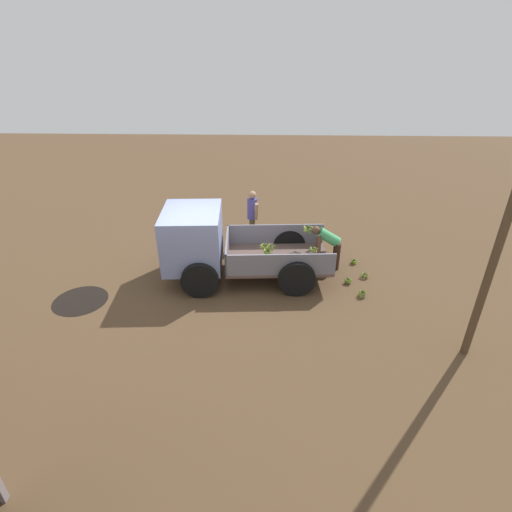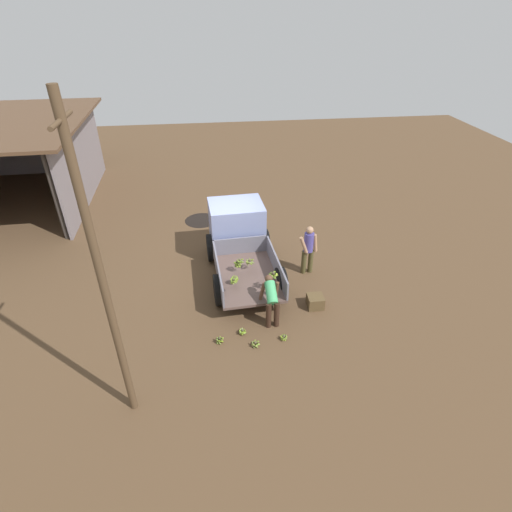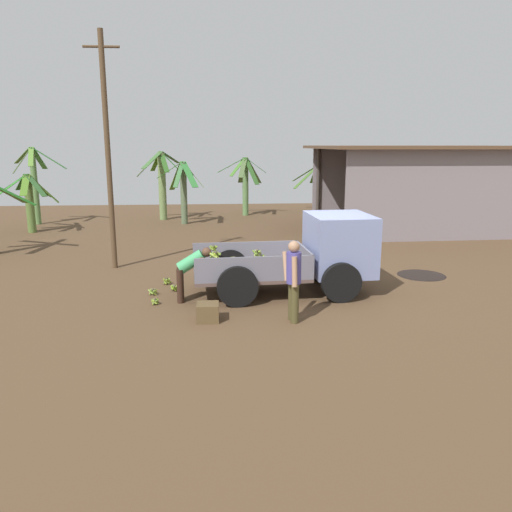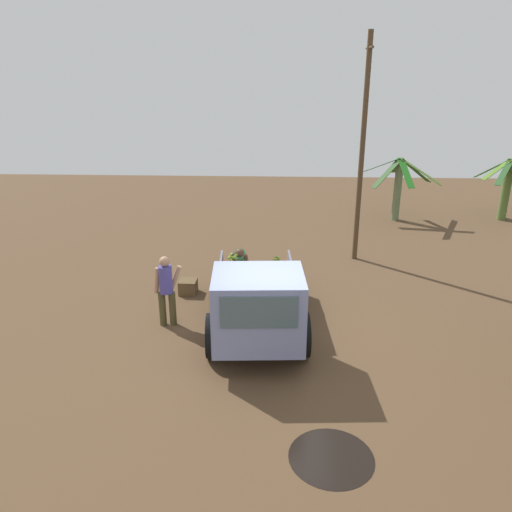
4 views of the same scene
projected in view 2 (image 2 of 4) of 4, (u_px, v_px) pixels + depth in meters
The scene contains 12 objects.
ground at pixel (231, 258), 13.49m from camera, with size 36.00×36.00×0.00m, color brown.
mud_patch_0 at pixel (201, 220), 15.79m from camera, with size 1.29×1.29×0.01m, color black.
cargo_truck at pixel (239, 235), 12.83m from camera, with size 4.30×2.24×1.86m.
warehouse_shed at pixel (12, 143), 16.24m from camera, with size 8.32×6.46×3.43m.
utility_pole at pixel (103, 282), 6.76m from camera, with size 0.95×0.15×6.44m.
person_foreground_visitor at pixel (308, 248), 12.28m from camera, with size 0.36×0.64×1.65m.
person_worker_loading at pixel (271, 299), 10.46m from camera, with size 0.79×0.57×1.23m.
banana_bunch_on_ground_0 at pixel (242, 331), 10.35m from camera, with size 0.21×0.21×0.16m.
banana_bunch_on_ground_1 at pixel (255, 344), 9.98m from camera, with size 0.24×0.24×0.16m.
banana_bunch_on_ground_2 at pixel (284, 337), 10.18m from camera, with size 0.19×0.19×0.16m.
banana_bunch_on_ground_3 at pixel (220, 340), 10.08m from camera, with size 0.22×0.21×0.18m.
wooden_crate_0 at pixel (315, 302), 11.24m from camera, with size 0.44×0.44×0.36m, color brown.
Camera 2 is at (-11.35, 0.60, 7.32)m, focal length 28.00 mm.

